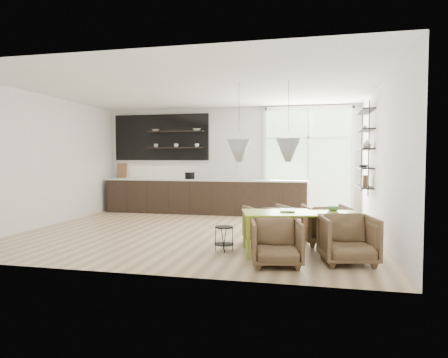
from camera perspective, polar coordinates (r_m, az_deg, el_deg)
room at (r=9.02m, az=1.70°, el=2.68°), size 7.02×6.01×2.91m
kitchen_run at (r=10.90m, az=-3.27°, el=-1.82°), size 5.54×0.69×2.75m
right_shelving at (r=8.99m, az=19.51°, el=3.72°), size 0.26×1.22×1.90m
dining_table at (r=6.48m, az=10.82°, el=-5.02°), size 1.95×1.23×0.66m
armchair_back_left at (r=7.16m, az=6.40°, el=-6.44°), size 1.01×1.02×0.68m
armchair_back_right at (r=7.29m, az=14.27°, el=-6.28°), size 0.88×0.90×0.70m
armchair_front_left at (r=5.73m, az=7.48°, el=-9.01°), size 0.81×0.83×0.65m
armchair_front_right at (r=6.05m, az=17.28°, el=-8.24°), size 0.88×0.89×0.69m
wire_stool at (r=6.55m, az=0.00°, el=-8.03°), size 0.32×0.32×0.40m
table_book at (r=6.49m, az=8.03°, el=-4.45°), size 0.26×0.34×0.03m
table_bowl at (r=6.72m, az=15.31°, el=-4.13°), size 0.26×0.26×0.06m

